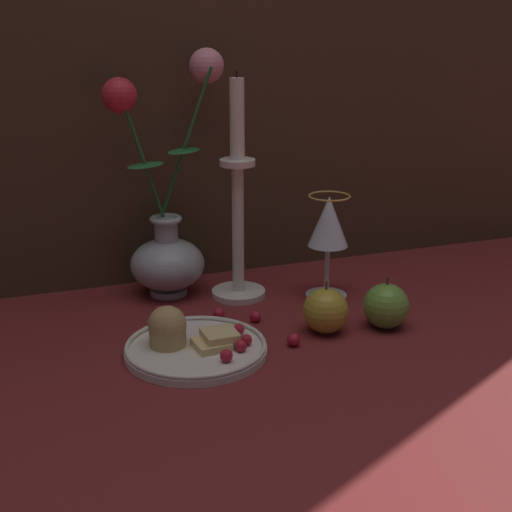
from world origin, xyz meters
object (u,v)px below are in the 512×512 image
at_px(apple_near_glass, 326,311).
at_px(candlestick, 238,215).
at_px(wine_glass, 328,226).
at_px(apple_beside_vase, 386,306).
at_px(vase, 167,228).
at_px(plate_with_pastries, 190,343).

bearing_deg(apple_near_glass, candlestick, 112.06).
distance_m(wine_glass, apple_beside_vase, 0.17).
distance_m(vase, apple_beside_vase, 0.37).
bearing_deg(candlestick, vase, 153.39).
bearing_deg(wine_glass, apple_beside_vase, -79.63).
relative_size(wine_glass, apple_near_glass, 2.16).
bearing_deg(candlestick, wine_glass, -19.37).
bearing_deg(apple_near_glass, plate_with_pastries, -179.73).
bearing_deg(wine_glass, apple_near_glass, -116.11).
xyz_separation_m(wine_glass, apple_beside_vase, (0.03, -0.14, -0.09)).
distance_m(apple_beside_vase, apple_near_glass, 0.09).
distance_m(vase, plate_with_pastries, 0.25).
xyz_separation_m(vase, apple_beside_vase, (0.26, -0.24, -0.08)).
height_order(wine_glass, apple_beside_vase, wine_glass).
xyz_separation_m(candlestick, apple_beside_vase, (0.16, -0.19, -0.10)).
height_order(vase, candlestick, vase).
bearing_deg(candlestick, apple_beside_vase, -49.88).
bearing_deg(wine_glass, vase, 157.41).
xyz_separation_m(plate_with_pastries, candlestick, (0.13, 0.18, 0.12)).
relative_size(apple_beside_vase, apple_near_glass, 1.01).
relative_size(plate_with_pastries, apple_beside_vase, 2.45).
bearing_deg(apple_beside_vase, candlestick, 130.12).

